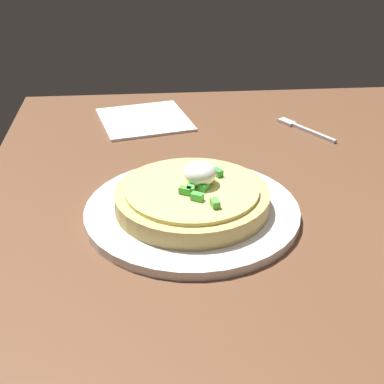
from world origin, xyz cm
name	(u,v)px	position (x,y,z in cm)	size (l,w,h in cm)	color
dining_table	(281,259)	(0.00, 0.00, 1.72)	(98.63, 69.31, 3.43)	brown
plate	(192,211)	(-6.90, -8.83, 3.95)	(24.28, 24.28, 1.04)	silver
pizza	(192,197)	(-6.93, -8.78, 5.84)	(17.32, 17.32, 5.18)	tan
fork	(302,128)	(-30.66, 9.98, 3.68)	(9.86, 6.87, 0.50)	#B7B7BC
napkin	(144,120)	(-36.25, -13.93, 3.63)	(13.30, 13.30, 0.40)	white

